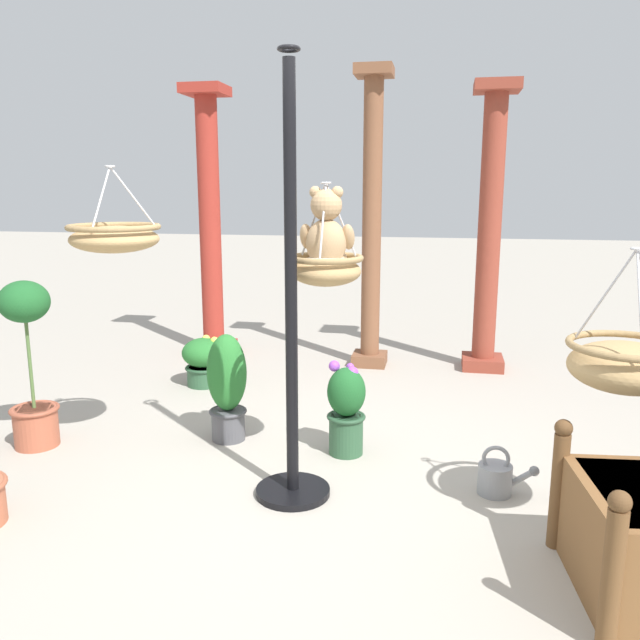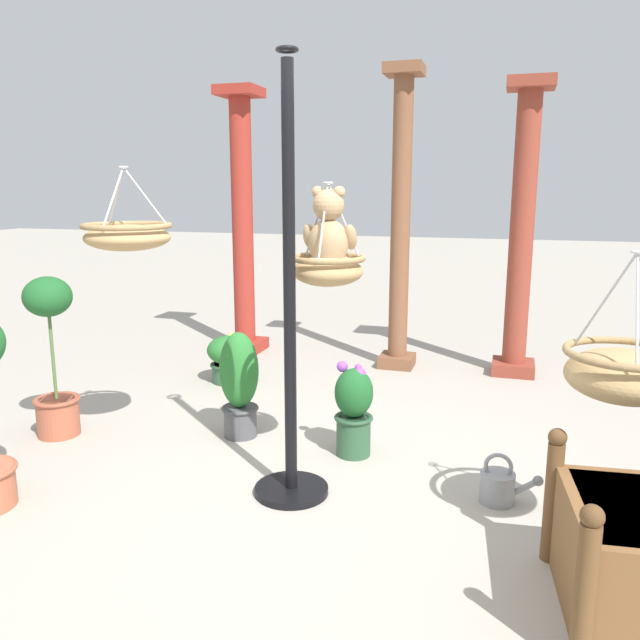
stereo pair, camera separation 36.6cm
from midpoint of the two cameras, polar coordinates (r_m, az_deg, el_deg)
name	(u,v)px [view 2 (the right image)]	position (r m, az deg, el deg)	size (l,w,h in m)	color
ground_plane	(315,492)	(3.94, 2.30, -15.21)	(40.00, 40.00, 0.00)	#A8A093
display_pole_central	(290,367)	(3.63, 0.19, -4.24)	(0.44, 0.44, 2.50)	black
hanging_basket_with_teddy	(328,268)	(3.72, 3.53, 4.63)	(0.44, 0.44, 0.60)	tan
teddy_bear	(329,233)	(3.73, 3.65, 7.77)	(0.33, 0.29, 0.47)	tan
hanging_basket_left_high	(127,235)	(4.19, -14.52, 7.36)	(0.57, 0.57, 0.53)	tan
hanging_basket_right_low	(625,372)	(3.34, 28.61, -4.18)	(0.56, 0.56, 0.70)	tan
greenhouse_pillar_left	(400,227)	(6.32, 8.89, 8.20)	(0.36, 0.36, 2.91)	brown
greenhouse_pillar_right	(521,237)	(6.35, 19.22, 7.00)	(0.42, 0.42, 2.75)	brown
greenhouse_pillar_far_back	(243,228)	(6.94, -5.45, 8.19)	(0.43, 0.43, 2.81)	#9E2D23
potted_plant_flowering_red	(228,357)	(5.95, -6.48, -3.36)	(0.39, 0.39, 0.46)	#2D5638
potted_plant_bushy_green	(53,354)	(4.88, -20.92, -2.93)	(0.34, 0.34, 1.18)	#AD563D
potted_plant_small_succulent	(354,409)	(4.33, 5.49, -8.02)	(0.26, 0.26, 0.65)	#2D5638
potted_plant_conical_shrub	(239,383)	(4.61, -4.99, -5.70)	(0.28, 0.28, 0.78)	#4C4C51
watering_can	(499,486)	(3.97, 18.41, -13.98)	(0.35, 0.20, 0.30)	gray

